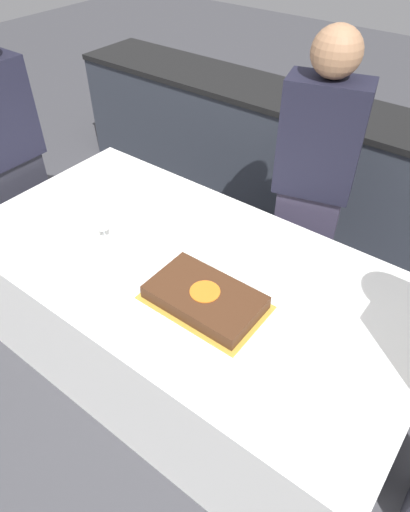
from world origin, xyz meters
TOP-DOWN VIEW (x-y plane):
  - ground_plane at (0.00, 0.00)m, footprint 14.00×14.00m
  - back_counter at (0.00, 1.63)m, footprint 4.40×0.58m
  - dining_table at (0.00, 0.00)m, footprint 2.15×1.12m
  - cake at (0.22, -0.14)m, footprint 0.50×0.32m
  - plate_stack at (-0.56, -0.06)m, footprint 0.20×0.20m
  - wine_glass at (-0.42, -0.10)m, footprint 0.06×0.06m
  - side_plate_near_cake at (0.25, 0.16)m, footprint 0.19×0.19m
  - utensil_pile at (0.23, -0.42)m, footprint 0.14×0.12m
  - person_cutting_cake at (0.22, 0.78)m, footprint 0.43×0.30m
  - person_seated_left at (-1.30, 0.00)m, footprint 0.22×0.37m

SIDE VIEW (x-z plane):
  - ground_plane at x=0.00m, z-range 0.00..0.00m
  - dining_table at x=0.00m, z-range 0.00..0.76m
  - back_counter at x=0.00m, z-range 0.00..0.92m
  - side_plate_near_cake at x=0.25m, z-range 0.76..0.77m
  - utensil_pile at x=0.23m, z-range 0.76..0.78m
  - plate_stack at x=-0.56m, z-range 0.76..0.80m
  - cake at x=0.22m, z-range 0.76..0.83m
  - person_seated_left at x=-1.30m, z-range 0.04..1.66m
  - person_cutting_cake at x=0.22m, z-range 0.04..1.68m
  - wine_glass at x=-0.42m, z-range 0.79..0.96m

